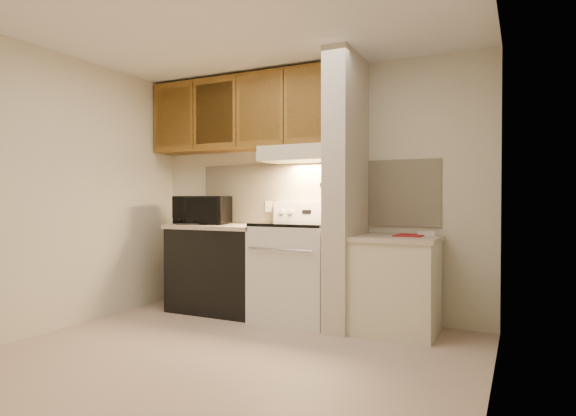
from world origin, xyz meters
The scene contains 50 objects.
floor centered at (0.00, 0.00, 0.00)m, with size 3.60×3.60×0.00m, color #BBA28F.
ceiling centered at (0.00, 0.00, 2.50)m, with size 3.60×3.60×0.00m, color white.
wall_back centered at (0.00, 1.50, 1.25)m, with size 3.60×0.02×2.50m, color beige.
wall_left centered at (-1.80, 0.00, 1.25)m, with size 0.02×3.00×2.50m, color beige.
wall_right centered at (1.80, 0.00, 1.25)m, with size 0.02×3.00×2.50m, color beige.
backsplash centered at (0.00, 1.49, 1.24)m, with size 2.60×0.02×0.63m, color beige.
range_body centered at (0.00, 1.16, 0.46)m, with size 0.76×0.65×0.92m, color silver.
oven_window centered at (0.00, 0.84, 0.50)m, with size 0.50×0.01×0.30m, color black.
oven_handle centered at (0.00, 0.80, 0.72)m, with size 0.02×0.02×0.65m, color silver.
cooktop centered at (0.00, 1.16, 0.94)m, with size 0.74×0.64×0.03m, color black.
range_backguard centered at (0.00, 1.44, 1.05)m, with size 0.76×0.08×0.20m, color silver.
range_display centered at (0.00, 1.40, 1.05)m, with size 0.10×0.01×0.04m, color black.
range_knob_left_outer centered at (-0.28, 1.40, 1.05)m, with size 0.05×0.05×0.02m, color silver.
range_knob_left_inner centered at (-0.18, 1.40, 1.05)m, with size 0.05×0.05×0.02m, color silver.
range_knob_right_inner centered at (0.18, 1.40, 1.05)m, with size 0.05×0.05×0.02m, color silver.
range_knob_right_outer centered at (0.28, 1.40, 1.05)m, with size 0.05×0.05×0.02m, color silver.
dishwasher_front centered at (-0.88, 1.17, 0.43)m, with size 1.00×0.63×0.87m, color black.
left_countertop centered at (-0.88, 1.17, 0.89)m, with size 1.04×0.67×0.04m, color #C5B09B.
spoon_rest centered at (-1.14, 0.97, 0.92)m, with size 0.24×0.08×0.02m, color black.
teal_jar centered at (-1.23, 1.39, 0.96)m, with size 0.09×0.09×0.10m, color #2A6960.
outlet centered at (-0.48, 1.48, 1.10)m, with size 0.08×0.01×0.12m, color beige.
microwave centered at (-1.10, 1.15, 1.06)m, with size 0.54×0.37×0.30m, color black.
partition_pillar centered at (0.51, 1.15, 1.25)m, with size 0.22×0.70×2.50m, color beige.
pillar_trim centered at (0.39, 1.15, 1.30)m, with size 0.01×0.70×0.04m, color brown.
knife_strip centered at (0.39, 1.10, 1.32)m, with size 0.02×0.42×0.04m, color black.
knife_blade_a centered at (0.38, 0.94, 1.22)m, with size 0.01×0.04×0.16m, color silver.
knife_handle_a centered at (0.38, 0.93, 1.37)m, with size 0.02×0.02×0.10m, color black.
knife_blade_b centered at (0.38, 1.01, 1.21)m, with size 0.01×0.04×0.18m, color silver.
knife_handle_b centered at (0.38, 1.01, 1.37)m, with size 0.02×0.02×0.10m, color black.
knife_blade_c centered at (0.38, 1.10, 1.20)m, with size 0.01×0.04×0.20m, color silver.
knife_handle_c centered at (0.38, 1.10, 1.37)m, with size 0.02×0.02×0.10m, color black.
knife_blade_d centered at (0.38, 1.19, 1.22)m, with size 0.01×0.04×0.16m, color silver.
knife_handle_d centered at (0.38, 1.18, 1.37)m, with size 0.02×0.02×0.10m, color black.
knife_blade_e centered at (0.38, 1.27, 1.21)m, with size 0.01×0.04×0.18m, color silver.
knife_handle_e centered at (0.38, 1.26, 1.37)m, with size 0.02×0.02×0.10m, color black.
oven_mitt centered at (0.38, 1.32, 1.13)m, with size 0.03×0.11×0.26m, color gray.
right_cab_base centered at (0.97, 1.15, 0.40)m, with size 0.70×0.60×0.81m, color beige.
right_countertop centered at (0.97, 1.15, 0.83)m, with size 0.74×0.64×0.04m, color #C5B09B.
red_folder centered at (1.07, 1.25, 0.86)m, with size 0.24×0.32×0.01m, color maroon.
white_box centered at (1.19, 1.33, 0.87)m, with size 0.14×0.09×0.04m, color white.
range_hood centered at (0.00, 1.28, 1.62)m, with size 0.78×0.44×0.15m, color beige.
hood_lip centered at (0.00, 1.07, 1.58)m, with size 0.78×0.04×0.06m, color beige.
upper_cabinets centered at (-0.69, 1.32, 2.08)m, with size 2.18×0.33×0.77m, color brown.
cab_door_a centered at (-1.51, 1.17, 2.08)m, with size 0.46×0.01×0.63m, color brown.
cab_gap_a centered at (-1.23, 1.16, 2.08)m, with size 0.01×0.01×0.73m, color black.
cab_door_b centered at (-0.96, 1.17, 2.08)m, with size 0.46×0.01×0.63m, color brown.
cab_gap_b centered at (-0.69, 1.16, 2.08)m, with size 0.01×0.01×0.73m, color black.
cab_door_c centered at (-0.42, 1.17, 2.08)m, with size 0.46×0.01×0.63m, color brown.
cab_gap_c centered at (-0.14, 1.16, 2.08)m, with size 0.01×0.01×0.73m, color black.
cab_door_d centered at (0.13, 1.17, 2.08)m, with size 0.46×0.01×0.63m, color brown.
Camera 1 is at (1.97, -3.06, 1.17)m, focal length 30.00 mm.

